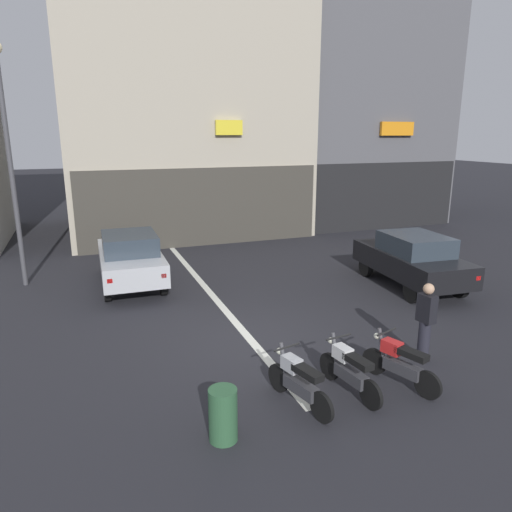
{
  "coord_description": "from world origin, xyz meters",
  "views": [
    {
      "loc": [
        -3.34,
        -9.23,
        4.53
      ],
      "look_at": [
        0.89,
        2.0,
        1.4
      ],
      "focal_mm": 32.93,
      "sensor_mm": 36.0,
      "label": 1
    }
  ],
  "objects_px": {
    "car_silver_crossing_near": "(130,257)",
    "motorcycle_red_row_centre": "(400,363)",
    "motorcycle_silver_row_leftmost": "(298,381)",
    "trash_bin": "(223,415)",
    "car_black_parked_kerbside": "(412,258)",
    "street_lamp": "(8,144)",
    "motorcycle_white_row_left_mid": "(349,369)",
    "person_by_motorcycles": "(425,322)"
  },
  "relations": [
    {
      "from": "car_silver_crossing_near",
      "to": "motorcycle_red_row_centre",
      "type": "bearing_deg",
      "value": -63.3
    },
    {
      "from": "motorcycle_silver_row_leftmost",
      "to": "trash_bin",
      "type": "xyz_separation_m",
      "value": [
        -1.47,
        -0.45,
        -0.03
      ]
    },
    {
      "from": "motorcycle_silver_row_leftmost",
      "to": "trash_bin",
      "type": "bearing_deg",
      "value": -162.99
    },
    {
      "from": "car_silver_crossing_near",
      "to": "motorcycle_silver_row_leftmost",
      "type": "bearing_deg",
      "value": -76.14
    },
    {
      "from": "car_black_parked_kerbside",
      "to": "street_lamp",
      "type": "relative_size",
      "value": 0.6
    },
    {
      "from": "motorcycle_white_row_left_mid",
      "to": "trash_bin",
      "type": "relative_size",
      "value": 1.96
    },
    {
      "from": "person_by_motorcycles",
      "to": "trash_bin",
      "type": "xyz_separation_m",
      "value": [
        -4.57,
        -1.03,
        -0.43
      ]
    },
    {
      "from": "person_by_motorcycles",
      "to": "trash_bin",
      "type": "height_order",
      "value": "person_by_motorcycles"
    },
    {
      "from": "car_silver_crossing_near",
      "to": "trash_bin",
      "type": "distance_m",
      "value": 8.3
    },
    {
      "from": "street_lamp",
      "to": "motorcycle_white_row_left_mid",
      "type": "distance_m",
      "value": 11.44
    },
    {
      "from": "motorcycle_white_row_left_mid",
      "to": "trash_bin",
      "type": "bearing_deg",
      "value": -168.7
    },
    {
      "from": "motorcycle_red_row_centre",
      "to": "trash_bin",
      "type": "xyz_separation_m",
      "value": [
        -3.51,
        -0.39,
        -0.03
      ]
    },
    {
      "from": "car_silver_crossing_near",
      "to": "car_black_parked_kerbside",
      "type": "relative_size",
      "value": 0.98
    },
    {
      "from": "car_black_parked_kerbside",
      "to": "street_lamp",
      "type": "bearing_deg",
      "value": 158.63
    },
    {
      "from": "motorcycle_silver_row_leftmost",
      "to": "motorcycle_white_row_left_mid",
      "type": "distance_m",
      "value": 1.02
    },
    {
      "from": "car_black_parked_kerbside",
      "to": "motorcycle_red_row_centre",
      "type": "xyz_separation_m",
      "value": [
        -3.99,
        -4.74,
        -0.43
      ]
    },
    {
      "from": "motorcycle_silver_row_leftmost",
      "to": "motorcycle_red_row_centre",
      "type": "distance_m",
      "value": 2.03
    },
    {
      "from": "motorcycle_red_row_centre",
      "to": "street_lamp",
      "type": "bearing_deg",
      "value": 127.87
    },
    {
      "from": "car_black_parked_kerbside",
      "to": "motorcycle_white_row_left_mid",
      "type": "distance_m",
      "value": 6.83
    },
    {
      "from": "trash_bin",
      "to": "motorcycle_silver_row_leftmost",
      "type": "bearing_deg",
      "value": 17.01
    },
    {
      "from": "street_lamp",
      "to": "motorcycle_red_row_centre",
      "type": "xyz_separation_m",
      "value": [
        7.04,
        -9.06,
        -3.79
      ]
    },
    {
      "from": "motorcycle_white_row_left_mid",
      "to": "car_black_parked_kerbside",
      "type": "bearing_deg",
      "value": 42.8
    },
    {
      "from": "car_silver_crossing_near",
      "to": "motorcycle_white_row_left_mid",
      "type": "bearing_deg",
      "value": -69.23
    },
    {
      "from": "street_lamp",
      "to": "motorcycle_red_row_centre",
      "type": "height_order",
      "value": "street_lamp"
    },
    {
      "from": "person_by_motorcycles",
      "to": "car_black_parked_kerbside",
      "type": "bearing_deg",
      "value": 54.54
    },
    {
      "from": "car_black_parked_kerbside",
      "to": "street_lamp",
      "type": "distance_m",
      "value": 12.32
    },
    {
      "from": "street_lamp",
      "to": "trash_bin",
      "type": "height_order",
      "value": "street_lamp"
    },
    {
      "from": "car_silver_crossing_near",
      "to": "street_lamp",
      "type": "distance_m",
      "value": 4.71
    },
    {
      "from": "car_silver_crossing_near",
      "to": "motorcycle_red_row_centre",
      "type": "xyz_separation_m",
      "value": [
        3.96,
        -7.88,
        -0.43
      ]
    },
    {
      "from": "motorcycle_red_row_centre",
      "to": "motorcycle_white_row_left_mid",
      "type": "bearing_deg",
      "value": 174.17
    },
    {
      "from": "car_black_parked_kerbside",
      "to": "trash_bin",
      "type": "height_order",
      "value": "car_black_parked_kerbside"
    },
    {
      "from": "motorcycle_silver_row_leftmost",
      "to": "motorcycle_white_row_left_mid",
      "type": "xyz_separation_m",
      "value": [
        1.02,
        0.05,
        0.0
      ]
    },
    {
      "from": "street_lamp",
      "to": "person_by_motorcycles",
      "type": "xyz_separation_m",
      "value": [
        8.11,
        -8.43,
        -3.39
      ]
    },
    {
      "from": "person_by_motorcycles",
      "to": "car_silver_crossing_near",
      "type": "bearing_deg",
      "value": 124.76
    },
    {
      "from": "motorcycle_silver_row_leftmost",
      "to": "motorcycle_red_row_centre",
      "type": "bearing_deg",
      "value": -1.6
    },
    {
      "from": "motorcycle_red_row_centre",
      "to": "motorcycle_silver_row_leftmost",
      "type": "bearing_deg",
      "value": 178.4
    },
    {
      "from": "car_silver_crossing_near",
      "to": "motorcycle_white_row_left_mid",
      "type": "height_order",
      "value": "car_silver_crossing_near"
    },
    {
      "from": "motorcycle_silver_row_leftmost",
      "to": "motorcycle_white_row_left_mid",
      "type": "bearing_deg",
      "value": 2.63
    },
    {
      "from": "car_silver_crossing_near",
      "to": "motorcycle_silver_row_leftmost",
      "type": "height_order",
      "value": "car_silver_crossing_near"
    },
    {
      "from": "motorcycle_red_row_centre",
      "to": "trash_bin",
      "type": "height_order",
      "value": "motorcycle_red_row_centre"
    },
    {
      "from": "car_black_parked_kerbside",
      "to": "person_by_motorcycles",
      "type": "bearing_deg",
      "value": -125.46
    },
    {
      "from": "car_silver_crossing_near",
      "to": "person_by_motorcycles",
      "type": "bearing_deg",
      "value": -55.24
    }
  ]
}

